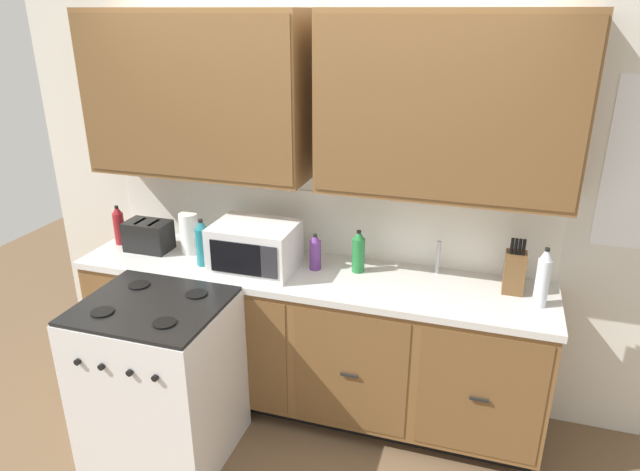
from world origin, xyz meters
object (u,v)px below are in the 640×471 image
object	(u,v)px
knife_block	(514,272)
bottle_green	(358,252)
bottle_clear	(543,278)
bottle_teal	(202,243)
microwave	(255,247)
bottle_violet	(315,252)
paper_towel_roll	(189,233)
bottle_red	(119,225)
toaster	(148,236)
stove_range	(160,378)

from	to	relation	value
knife_block	bottle_green	size ratio (longest dim) A/B	1.20
bottle_clear	bottle_teal	size ratio (longest dim) A/B	1.13
microwave	bottle_green	bearing A→B (deg)	14.24
knife_block	bottle_clear	distance (m)	0.20
bottle_violet	bottle_green	world-z (taller)	bottle_green
bottle_violet	bottle_green	distance (m)	0.26
bottle_violet	bottle_teal	world-z (taller)	bottle_teal
paper_towel_roll	bottle_violet	distance (m)	0.83
paper_towel_roll	bottle_teal	world-z (taller)	bottle_teal
bottle_violet	bottle_clear	world-z (taller)	bottle_clear
microwave	bottle_red	xyz separation A→B (m)	(-1.01, 0.10, -0.01)
toaster	knife_block	xyz separation A→B (m)	(2.23, 0.10, 0.02)
stove_range	knife_block	distance (m)	2.04
knife_block	bottle_teal	world-z (taller)	knife_block
microwave	bottle_green	xyz separation A→B (m)	(0.59, 0.15, -0.01)
microwave	bottle_green	world-z (taller)	microwave
bottle_teal	knife_block	bearing A→B (deg)	6.46
bottle_violet	bottle_red	size ratio (longest dim) A/B	0.84
bottle_red	knife_block	bearing A→B (deg)	1.57
bottle_red	paper_towel_roll	bearing A→B (deg)	0.96
bottle_clear	bottle_red	distance (m)	2.60
stove_range	bottle_green	world-z (taller)	bottle_green
toaster	paper_towel_roll	xyz separation A→B (m)	(0.27, 0.04, 0.03)
toaster	bottle_teal	world-z (taller)	bottle_teal
bottle_clear	microwave	bearing A→B (deg)	-179.04
stove_range	bottle_violet	xyz separation A→B (m)	(0.69, 0.68, 0.57)
knife_block	microwave	bearing A→B (deg)	-173.63
stove_range	knife_block	bearing A→B (deg)	22.17
bottle_teal	bottle_green	bearing A→B (deg)	11.67
knife_block	paper_towel_roll	xyz separation A→B (m)	(-1.95, -0.06, 0.01)
bottle_clear	bottle_teal	xyz separation A→B (m)	(-1.92, -0.07, -0.02)
paper_towel_roll	toaster	bearing A→B (deg)	-171.53
knife_block	bottle_green	bearing A→B (deg)	-179.13
knife_block	paper_towel_roll	bearing A→B (deg)	-178.27
knife_block	bottle_violet	xyz separation A→B (m)	(-1.12, -0.06, -0.01)
stove_range	microwave	world-z (taller)	microwave
toaster	bottle_violet	world-z (taller)	bottle_violet
knife_block	bottle_teal	bearing A→B (deg)	-173.54
microwave	bottle_red	world-z (taller)	microwave
bottle_green	stove_range	bearing A→B (deg)	-142.38
bottle_teal	bottle_red	bearing A→B (deg)	168.86
toaster	paper_towel_roll	bearing A→B (deg)	8.47
bottle_green	bottle_teal	world-z (taller)	bottle_teal
microwave	bottle_teal	world-z (taller)	bottle_teal
toaster	bottle_violet	bearing A→B (deg)	2.22
toaster	bottle_clear	distance (m)	2.36
microwave	knife_block	world-z (taller)	knife_block
toaster	knife_block	bearing A→B (deg)	2.57
stove_range	bottle_clear	bearing A→B (deg)	17.18
toaster	bottle_green	bearing A→B (deg)	3.65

